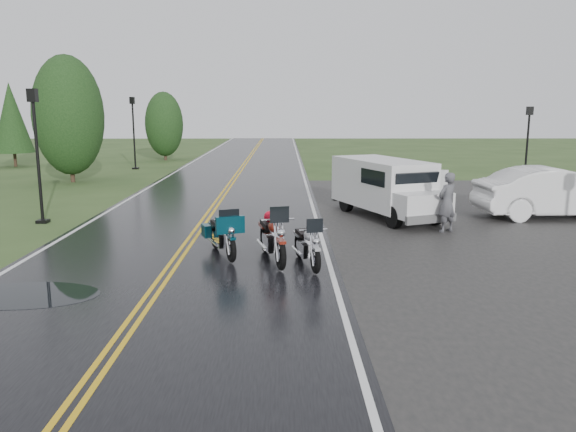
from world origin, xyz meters
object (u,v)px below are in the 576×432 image
object	(u,v)px
motorcycle_silver	(316,250)
person_at_van	(447,203)
motorcycle_red	(281,242)
sedan_white	(554,193)
motorcycle_teal	(231,239)
van_white	(395,197)
lamp_post_far_right	(527,150)
lamp_post_far_left	(134,133)
lamp_post_near_left	(38,156)

from	to	relation	value
motorcycle_silver	person_at_van	xyz separation A→B (m)	(4.27, 4.53, 0.30)
motorcycle_red	sedan_white	distance (m)	11.51
motorcycle_teal	sedan_white	size ratio (longest dim) A/B	0.42
motorcycle_silver	van_white	xyz separation A→B (m)	(2.77, 5.09, 0.41)
motorcycle_teal	lamp_post_far_right	world-z (taller)	lamp_post_far_right
motorcycle_teal	lamp_post_far_right	bearing A→B (deg)	23.43
motorcycle_silver	van_white	size ratio (longest dim) A/B	0.40
motorcycle_red	lamp_post_far_right	bearing A→B (deg)	35.52
person_at_van	sedan_white	world-z (taller)	person_at_van
sedan_white	lamp_post_far_left	size ratio (longest dim) A/B	1.17
motorcycle_red	lamp_post_far_right	distance (m)	16.55
lamp_post_far_right	person_at_van	bearing A→B (deg)	-125.66
lamp_post_near_left	lamp_post_far_left	bearing A→B (deg)	94.41
van_white	sedan_white	world-z (taller)	van_white
van_white	person_at_van	xyz separation A→B (m)	(1.50, -0.56, -0.11)
person_at_van	motorcycle_silver	bearing A→B (deg)	14.02
motorcycle_red	lamp_post_near_left	size ratio (longest dim) A/B	0.56
motorcycle_teal	van_white	world-z (taller)	van_white
van_white	lamp_post_far_right	size ratio (longest dim) A/B	1.34
person_at_van	lamp_post_near_left	xyz separation A→B (m)	(-13.07, 1.62, 1.31)
sedan_white	lamp_post_near_left	size ratio (longest dim) A/B	1.19
sedan_white	lamp_post_far_right	world-z (taller)	lamp_post_far_right
lamp_post_far_left	lamp_post_near_left	bearing A→B (deg)	-85.59
motorcycle_silver	van_white	bearing A→B (deg)	49.21
motorcycle_silver	lamp_post_near_left	world-z (taller)	lamp_post_near_left
motorcycle_teal	lamp_post_near_left	distance (m)	8.69
motorcycle_teal	lamp_post_far_right	xyz separation A→B (m)	(12.11, 11.70, 1.29)
lamp_post_near_left	motorcycle_silver	bearing A→B (deg)	-34.92
van_white	lamp_post_far_left	distance (m)	22.22
motorcycle_silver	sedan_white	bearing A→B (deg)	25.98
motorcycle_teal	sedan_white	world-z (taller)	sedan_white
motorcycle_teal	person_at_van	bearing A→B (deg)	9.04
van_white	lamp_post_near_left	distance (m)	11.68
motorcycle_red	lamp_post_far_left	distance (m)	24.75
person_at_van	lamp_post_near_left	distance (m)	13.24
van_white	lamp_post_far_left	xyz separation A→B (m)	(-12.89, 18.05, 1.24)
motorcycle_silver	person_at_van	world-z (taller)	person_at_van
motorcycle_red	van_white	world-z (taller)	van_white
van_white	lamp_post_far_right	distance (m)	10.58
motorcycle_red	person_at_van	size ratio (longest dim) A/B	1.35
van_white	sedan_white	bearing A→B (deg)	-5.50
motorcycle_silver	lamp_post_far_right	bearing A→B (deg)	39.17
motorcycle_silver	lamp_post_near_left	xyz separation A→B (m)	(-8.81, 6.15, 1.60)
motorcycle_silver	sedan_white	world-z (taller)	sedan_white
motorcycle_red	lamp_post_far_left	xyz separation A→B (m)	(-9.32, 22.88, 1.53)
person_at_van	lamp_post_far_right	distance (m)	10.06
motorcycle_silver	lamp_post_far_left	distance (m)	25.31
motorcycle_red	lamp_post_near_left	distance (m)	10.05
motorcycle_red	lamp_post_far_left	world-z (taller)	lamp_post_far_left
motorcycle_teal	lamp_post_near_left	world-z (taller)	lamp_post_near_left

